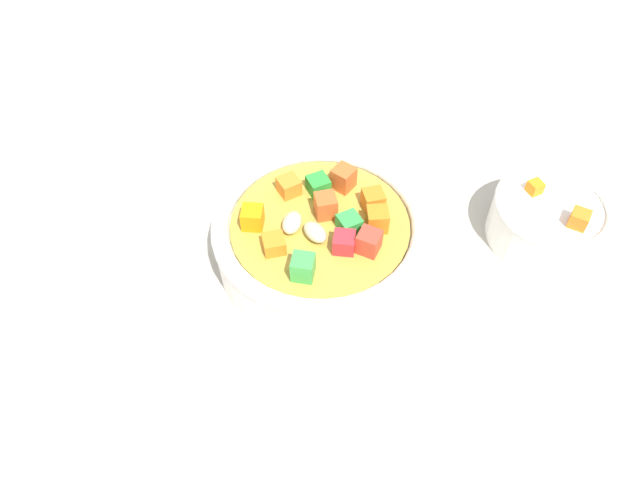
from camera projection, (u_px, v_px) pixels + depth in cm
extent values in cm
cube|color=#BAB2A0|center=(320.00, 265.00, 49.60)|extent=(140.00, 140.00, 2.00)
cylinder|color=white|center=(320.00, 243.00, 47.34)|extent=(16.10, 16.10, 3.83)
torus|color=white|center=(320.00, 224.00, 45.55)|extent=(16.46, 16.46, 1.33)
cylinder|color=#B69639|center=(320.00, 226.00, 45.70)|extent=(13.61, 13.61, 0.40)
cube|color=red|center=(339.00, 245.00, 43.35)|extent=(2.20, 2.20, 1.40)
cube|color=orange|center=(273.00, 243.00, 43.62)|extent=(2.03, 2.03, 1.21)
cube|color=green|center=(349.00, 224.00, 44.72)|extent=(1.77, 1.77, 1.29)
cube|color=#E35A28|center=(326.00, 206.00, 45.48)|extent=(2.05, 2.05, 1.83)
cube|color=green|center=(303.00, 267.00, 41.85)|extent=(2.20, 2.20, 1.82)
cube|color=orange|center=(292.00, 184.00, 47.22)|extent=(1.72, 1.72, 1.37)
ellipsoid|color=beige|center=(292.00, 223.00, 44.95)|extent=(2.46, 2.57, 1.02)
cube|color=#E25B27|center=(343.00, 178.00, 47.32)|extent=(1.92, 1.92, 1.85)
cube|color=#C63E2C|center=(369.00, 242.00, 43.34)|extent=(2.10, 2.10, 1.72)
cube|color=orange|center=(373.00, 200.00, 46.13)|extent=(2.03, 2.03, 1.45)
cube|color=green|center=(318.00, 185.00, 47.19)|extent=(1.82, 1.82, 1.35)
cube|color=orange|center=(253.00, 217.00, 44.85)|extent=(2.19, 2.19, 1.65)
cube|color=orange|center=(377.00, 219.00, 44.66)|extent=(2.15, 2.15, 1.76)
ellipsoid|color=beige|center=(315.00, 232.00, 44.33)|extent=(2.19, 1.41, 1.07)
cylinder|color=silver|center=(161.00, 325.00, 44.39)|extent=(12.72, 4.34, 0.76)
ellipsoid|color=silver|center=(304.00, 434.00, 39.15)|extent=(4.49, 3.51, 0.95)
cylinder|color=white|center=(547.00, 222.00, 48.88)|extent=(9.23, 9.23, 3.62)
torus|color=white|center=(555.00, 205.00, 47.33)|extent=(9.33, 9.33, 0.74)
cube|color=orange|center=(579.00, 219.00, 45.78)|extent=(1.78, 1.78, 1.34)
cube|color=orange|center=(535.00, 187.00, 48.10)|extent=(1.23, 1.23, 1.04)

